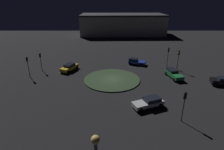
{
  "coord_description": "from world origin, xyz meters",
  "views": [
    {
      "loc": [
        0.03,
        32.44,
        14.4
      ],
      "look_at": [
        0.0,
        0.0,
        0.98
      ],
      "focal_mm": 29.75,
      "sensor_mm": 36.0,
      "label": 1
    }
  ],
  "objects_px": {
    "car_yellow": "(69,67)",
    "car_black": "(224,81)",
    "store_building": "(123,24)",
    "traffic_light_east_near": "(28,63)",
    "car_blue": "(136,61)",
    "traffic_light_southwest": "(168,53)",
    "traffic_light_northwest": "(184,101)",
    "car_green": "(174,74)",
    "traffic_light_east": "(41,58)",
    "traffic_light_west": "(178,57)",
    "car_silver": "(149,102)"
  },
  "relations": [
    {
      "from": "car_yellow",
      "to": "car_black",
      "type": "distance_m",
      "value": 30.02
    },
    {
      "from": "car_black",
      "to": "store_building",
      "type": "xyz_separation_m",
      "value": [
        15.44,
        -51.0,
        3.4
      ]
    },
    {
      "from": "car_yellow",
      "to": "traffic_light_east_near",
      "type": "distance_m",
      "value": 8.23
    },
    {
      "from": "car_blue",
      "to": "traffic_light_southwest",
      "type": "bearing_deg",
      "value": 12.61
    },
    {
      "from": "traffic_light_northwest",
      "to": "traffic_light_east_near",
      "type": "distance_m",
      "value": 28.82
    },
    {
      "from": "car_green",
      "to": "traffic_light_east",
      "type": "relative_size",
      "value": 1.24
    },
    {
      "from": "car_green",
      "to": "traffic_light_east",
      "type": "distance_m",
      "value": 27.38
    },
    {
      "from": "car_yellow",
      "to": "store_building",
      "type": "relative_size",
      "value": 0.14
    },
    {
      "from": "car_blue",
      "to": "traffic_light_west",
      "type": "xyz_separation_m",
      "value": [
        -8.2,
        4.16,
        2.4
      ]
    },
    {
      "from": "car_yellow",
      "to": "traffic_light_east_near",
      "type": "xyz_separation_m",
      "value": [
        7.12,
        3.52,
        2.17
      ]
    },
    {
      "from": "traffic_light_east",
      "to": "car_black",
      "type": "bearing_deg",
      "value": 6.09
    },
    {
      "from": "car_green",
      "to": "traffic_light_east_near",
      "type": "distance_m",
      "value": 28.39
    },
    {
      "from": "car_blue",
      "to": "car_yellow",
      "type": "bearing_deg",
      "value": -142.01
    },
    {
      "from": "car_blue",
      "to": "car_black",
      "type": "relative_size",
      "value": 0.91
    },
    {
      "from": "car_black",
      "to": "traffic_light_east_near",
      "type": "bearing_deg",
      "value": -175.09
    },
    {
      "from": "traffic_light_northwest",
      "to": "store_building",
      "type": "xyz_separation_m",
      "value": [
        4.23,
        -61.47,
        1.28
      ]
    },
    {
      "from": "traffic_light_east",
      "to": "traffic_light_southwest",
      "type": "relative_size",
      "value": 0.89
    },
    {
      "from": "traffic_light_west",
      "to": "traffic_light_southwest",
      "type": "relative_size",
      "value": 1.02
    },
    {
      "from": "car_blue",
      "to": "traffic_light_east_near",
      "type": "relative_size",
      "value": 1.03
    },
    {
      "from": "car_silver",
      "to": "traffic_light_west",
      "type": "bearing_deg",
      "value": -143.59
    },
    {
      "from": "car_silver",
      "to": "car_yellow",
      "type": "relative_size",
      "value": 1.0
    },
    {
      "from": "traffic_light_northwest",
      "to": "traffic_light_east_near",
      "type": "height_order",
      "value": "traffic_light_east_near"
    },
    {
      "from": "car_yellow",
      "to": "traffic_light_southwest",
      "type": "height_order",
      "value": "traffic_light_southwest"
    },
    {
      "from": "traffic_light_southwest",
      "to": "store_building",
      "type": "bearing_deg",
      "value": -110.13
    },
    {
      "from": "car_blue",
      "to": "traffic_light_west",
      "type": "bearing_deg",
      "value": -3.78
    },
    {
      "from": "traffic_light_west",
      "to": "store_building",
      "type": "xyz_separation_m",
      "value": [
        9.34,
        -43.85,
        1.06
      ]
    },
    {
      "from": "car_blue",
      "to": "traffic_light_northwest",
      "type": "relative_size",
      "value": 1.03
    },
    {
      "from": "traffic_light_southwest",
      "to": "store_building",
      "type": "relative_size",
      "value": 0.13
    },
    {
      "from": "store_building",
      "to": "car_silver",
      "type": "bearing_deg",
      "value": 89.58
    },
    {
      "from": "car_black",
      "to": "traffic_light_east",
      "type": "distance_m",
      "value": 35.76
    },
    {
      "from": "car_silver",
      "to": "car_black",
      "type": "height_order",
      "value": "car_black"
    },
    {
      "from": "traffic_light_east_near",
      "to": "store_building",
      "type": "height_order",
      "value": "store_building"
    },
    {
      "from": "traffic_light_east_near",
      "to": "traffic_light_west",
      "type": "bearing_deg",
      "value": 11.25
    },
    {
      "from": "traffic_light_east",
      "to": "traffic_light_northwest",
      "type": "bearing_deg",
      "value": -18.92
    },
    {
      "from": "traffic_light_east",
      "to": "traffic_light_northwest",
      "type": "xyz_separation_m",
      "value": [
        -23.75,
        17.73,
        0.14
      ]
    },
    {
      "from": "car_yellow",
      "to": "store_building",
      "type": "height_order",
      "value": "store_building"
    },
    {
      "from": "car_blue",
      "to": "car_black",
      "type": "bearing_deg",
      "value": -15.24
    },
    {
      "from": "traffic_light_east",
      "to": "traffic_light_southwest",
      "type": "height_order",
      "value": "traffic_light_southwest"
    },
    {
      "from": "car_blue",
      "to": "traffic_light_east",
      "type": "distance_m",
      "value": 21.15
    },
    {
      "from": "car_yellow",
      "to": "store_building",
      "type": "distance_m",
      "value": 45.84
    },
    {
      "from": "car_green",
      "to": "car_silver",
      "type": "bearing_deg",
      "value": -44.02
    },
    {
      "from": "car_green",
      "to": "traffic_light_southwest",
      "type": "bearing_deg",
      "value": 163.97
    },
    {
      "from": "car_silver",
      "to": "traffic_light_east",
      "type": "bearing_deg",
      "value": -57.85
    },
    {
      "from": "car_silver",
      "to": "car_blue",
      "type": "height_order",
      "value": "car_blue"
    },
    {
      "from": "car_silver",
      "to": "traffic_light_east_near",
      "type": "distance_m",
      "value": 24.25
    },
    {
      "from": "traffic_light_east_near",
      "to": "traffic_light_southwest",
      "type": "height_order",
      "value": "traffic_light_southwest"
    },
    {
      "from": "car_green",
      "to": "traffic_light_east_near",
      "type": "height_order",
      "value": "traffic_light_east_near"
    },
    {
      "from": "car_silver",
      "to": "car_green",
      "type": "relative_size",
      "value": 0.99
    },
    {
      "from": "traffic_light_northwest",
      "to": "traffic_light_southwest",
      "type": "bearing_deg",
      "value": -44.62
    },
    {
      "from": "traffic_light_east",
      "to": "car_blue",
      "type": "bearing_deg",
      "value": 28.93
    }
  ]
}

